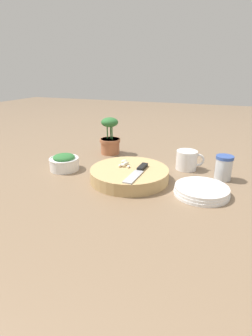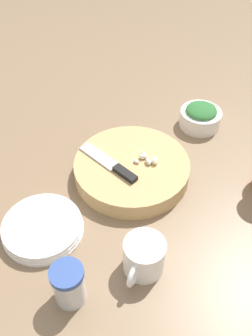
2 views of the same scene
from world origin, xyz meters
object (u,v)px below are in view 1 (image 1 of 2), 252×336
chef_knife (138,172)px  potted_herb (110,139)px  plate_stack (201,191)px  coffee_mug (187,160)px  garlic_cloves (124,164)px  herb_bowl (64,162)px  spice_jar (224,168)px  cutting_board (129,174)px

chef_knife → potted_herb: (-0.26, 0.32, 0.03)m
plate_stack → coffee_mug: bearing=110.6°
garlic_cloves → herb_bowl: bearing=-176.0°
chef_knife → spice_jar: size_ratio=1.98×
garlic_cloves → spice_jar: 0.38m
potted_herb → herb_bowl: bearing=-107.0°
potted_herb → coffee_mug: bearing=-12.5°
cutting_board → herb_bowl: 0.30m
cutting_board → garlic_cloves: size_ratio=4.74×
cutting_board → plate_stack: bearing=-5.9°
garlic_cloves → coffee_mug: coffee_mug is taller
spice_jar → potted_herb: (-0.55, 0.15, 0.03)m
herb_bowl → potted_herb: 0.30m
cutting_board → garlic_cloves: bearing=138.9°
chef_knife → plate_stack: 0.23m
spice_jar → cutting_board: bearing=-157.5°
herb_bowl → coffee_mug: bearing=21.7°
chef_knife → garlic_cloves: size_ratio=3.00×
chef_knife → garlic_cloves: (-0.08, 0.06, 0.00)m
herb_bowl → potted_herb: bearing=73.0°
chef_knife → garlic_cloves: garlic_cloves is taller
coffee_mug → plate_stack: 0.25m
herb_bowl → spice_jar: (0.63, 0.13, 0.01)m
plate_stack → chef_knife: bearing=-179.6°
potted_herb → cutting_board: bearing=-53.8°
chef_knife → coffee_mug: (0.14, 0.23, -0.01)m
chef_knife → cutting_board: bearing=-31.8°
herb_bowl → chef_knife: bearing=-6.4°
herb_bowl → spice_jar: 0.65m
plate_stack → potted_herb: (-0.48, 0.32, 0.06)m
cutting_board → coffee_mug: (0.19, 0.20, 0.02)m
cutting_board → chef_knife: chef_knife is taller
garlic_cloves → coffee_mug: size_ratio=0.54×
cutting_board → garlic_cloves: garlic_cloves is taller
coffee_mug → spice_jar: bearing=-23.1°
garlic_cloves → plate_stack: garlic_cloves is taller
herb_bowl → plate_stack: (0.57, -0.04, -0.02)m
cutting_board → chef_knife: (0.04, -0.03, 0.03)m
plate_stack → cutting_board: bearing=174.1°
garlic_cloves → plate_stack: (0.30, -0.06, -0.04)m
spice_jar → herb_bowl: bearing=-168.4°
coffee_mug → potted_herb: (-0.40, 0.09, 0.04)m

